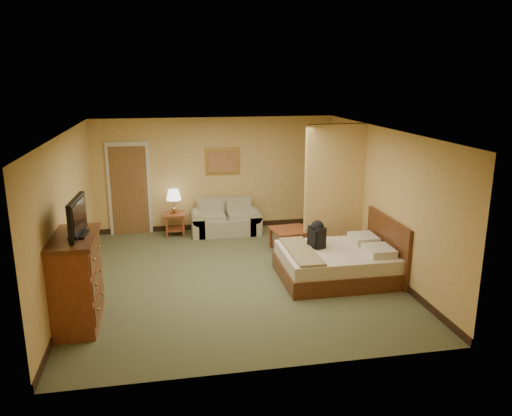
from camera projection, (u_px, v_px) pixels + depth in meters
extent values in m
plane|color=#525537|center=(235.00, 276.00, 8.98)|extent=(6.00, 6.00, 0.00)
plane|color=white|center=(233.00, 131.00, 8.31)|extent=(6.00, 6.00, 0.00)
cube|color=tan|center=(215.00, 174.00, 11.50)|extent=(5.50, 0.02, 2.60)
cube|color=tan|center=(68.00, 214.00, 8.16)|extent=(0.02, 6.00, 2.60)
cube|color=tan|center=(382.00, 199.00, 9.14)|extent=(0.02, 6.00, 2.60)
cube|color=tan|center=(334.00, 190.00, 9.91)|extent=(1.20, 0.15, 2.60)
cube|color=beige|center=(129.00, 188.00, 11.18)|extent=(0.94, 0.06, 2.10)
cube|color=brown|center=(129.00, 191.00, 11.18)|extent=(0.80, 0.04, 2.00)
cylinder|color=#B48042|center=(143.00, 191.00, 11.18)|extent=(0.04, 0.12, 0.04)
cube|color=black|center=(217.00, 226.00, 11.80)|extent=(5.50, 0.02, 0.12)
cube|color=tan|center=(226.00, 226.00, 11.36)|extent=(1.28, 0.69, 0.38)
cube|color=tan|center=(224.00, 206.00, 11.54)|extent=(1.28, 0.16, 0.40)
cube|color=tan|center=(198.00, 226.00, 11.24)|extent=(0.27, 0.69, 0.43)
cube|color=tan|center=(254.00, 223.00, 11.47)|extent=(0.27, 0.69, 0.43)
cube|color=maroon|center=(174.00, 214.00, 11.20)|extent=(0.46, 0.46, 0.04)
cube|color=maroon|center=(175.00, 229.00, 11.29)|extent=(0.39, 0.39, 0.03)
cube|color=maroon|center=(167.00, 228.00, 11.05)|extent=(0.05, 0.05, 0.47)
cube|color=maroon|center=(183.00, 227.00, 11.12)|extent=(0.05, 0.05, 0.47)
cube|color=maroon|center=(167.00, 223.00, 11.40)|extent=(0.05, 0.05, 0.47)
cube|color=maroon|center=(183.00, 222.00, 11.47)|extent=(0.05, 0.05, 0.47)
cylinder|color=#B48042|center=(174.00, 213.00, 11.19)|extent=(0.17, 0.17, 0.04)
cylinder|color=#B48042|center=(174.00, 204.00, 11.13)|extent=(0.02, 0.02, 0.28)
cone|color=white|center=(174.00, 195.00, 11.08)|extent=(0.33, 0.33, 0.23)
cube|color=maroon|center=(290.00, 230.00, 10.19)|extent=(0.79, 0.79, 0.04)
cube|color=maroon|center=(290.00, 243.00, 10.27)|extent=(0.68, 0.68, 0.03)
cube|color=maroon|center=(279.00, 246.00, 9.90)|extent=(0.05, 0.05, 0.43)
cube|color=maroon|center=(300.00, 235.00, 10.60)|extent=(0.05, 0.05, 0.43)
cube|color=#B78E3F|center=(223.00, 161.00, 11.43)|extent=(0.79, 0.03, 0.61)
cube|color=#95512E|center=(223.00, 161.00, 11.41)|extent=(0.66, 0.02, 0.48)
cube|color=maroon|center=(76.00, 283.00, 7.11)|extent=(0.58, 1.16, 1.27)
cube|color=#4E2512|center=(72.00, 238.00, 6.94)|extent=(0.66, 1.25, 0.06)
cube|color=black|center=(79.00, 234.00, 6.95)|extent=(0.24, 0.40, 0.03)
cube|color=black|center=(77.00, 217.00, 6.88)|extent=(0.12, 0.88, 0.53)
cube|color=#4E2512|center=(335.00, 270.00, 8.87)|extent=(1.95, 1.56, 0.29)
cube|color=beige|center=(336.00, 256.00, 8.80)|extent=(1.90, 1.50, 0.23)
cube|color=#4E2512|center=(387.00, 246.00, 8.94)|extent=(0.06, 1.66, 1.07)
cube|color=beige|center=(379.00, 251.00, 8.55)|extent=(0.44, 0.54, 0.14)
cube|color=beige|center=(364.00, 239.00, 9.20)|extent=(0.44, 0.54, 0.14)
cube|color=olive|center=(301.00, 251.00, 8.65)|extent=(0.44, 1.47, 0.05)
cube|color=black|center=(317.00, 237.00, 8.86)|extent=(0.28, 0.34, 0.38)
sphere|color=black|center=(317.00, 227.00, 8.81)|extent=(0.23, 0.23, 0.23)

